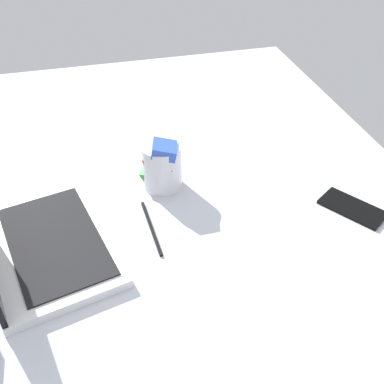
% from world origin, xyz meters
% --- Properties ---
extents(bed_mattress, '(1.80, 1.40, 0.18)m').
position_xyz_m(bed_mattress, '(0.00, 0.00, 0.09)').
color(bed_mattress, '#B7BCC6').
rests_on(bed_mattress, ground).
extents(laptop, '(0.37, 0.30, 0.23)m').
position_xyz_m(laptop, '(-0.00, 0.19, 0.22)').
color(laptop, silver).
rests_on(laptop, bed_mattress).
extents(snack_cup, '(0.09, 0.10, 0.13)m').
position_xyz_m(snack_cup, '(0.15, -0.10, 0.24)').
color(snack_cup, silver).
rests_on(snack_cup, bed_mattress).
extents(cell_phone, '(0.15, 0.13, 0.01)m').
position_xyz_m(cell_phone, '(-0.03, -0.49, 0.18)').
color(cell_phone, black).
rests_on(cell_phone, bed_mattress).
extents(charger_cable, '(0.17, 0.01, 0.01)m').
position_xyz_m(charger_cable, '(0.01, -0.05, 0.18)').
color(charger_cable, black).
rests_on(charger_cable, bed_mattress).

